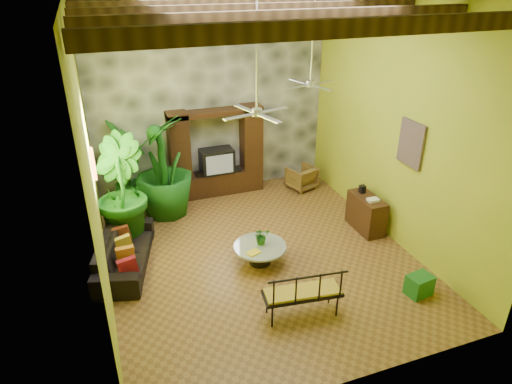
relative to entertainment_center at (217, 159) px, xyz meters
name	(u,v)px	position (x,y,z in m)	size (l,w,h in m)	color
ground	(259,255)	(0.00, -3.14, -0.97)	(7.00, 7.00, 0.00)	brown
back_wall	(210,97)	(0.00, 0.36, 1.53)	(6.00, 0.02, 5.00)	#A0B428
left_wall	(89,164)	(-3.00, -3.14, 1.53)	(0.02, 7.00, 5.00)	#A0B428
right_wall	(396,125)	(3.00, -3.14, 1.53)	(0.02, 7.00, 5.00)	#A0B428
stone_accent_wall	(211,97)	(0.00, 0.30, 1.53)	(5.98, 0.10, 4.98)	#3F4147
ceiling_beams	(260,10)	(0.00, -3.14, 3.81)	(5.95, 5.36, 0.22)	#382511
entertainment_center	(217,159)	(0.00, 0.00, 0.00)	(2.40, 0.55, 2.30)	black
ceiling_fan_front	(257,101)	(-0.20, -3.54, 2.44)	(1.28, 1.28, 1.86)	silver
ceiling_fan_back	(311,74)	(1.60, -1.94, 2.44)	(1.28, 1.28, 1.86)	silver
wall_art_mask	(93,164)	(-2.96, -2.14, 1.13)	(0.06, 0.32, 0.55)	orange
wall_art_painting	(411,144)	(2.96, -3.74, 1.33)	(0.06, 0.70, 0.90)	navy
sofa	(124,251)	(-2.65, -2.56, -0.63)	(2.28, 0.89, 0.66)	black
wicker_armchair	(301,178)	(2.20, -0.51, -0.65)	(0.66, 0.68, 0.62)	brown
tall_plant_a	(127,166)	(-2.25, -0.05, 0.16)	(1.18, 0.80, 2.25)	#195E18
tall_plant_b	(119,191)	(-2.55, -1.54, 0.22)	(1.30, 1.05, 2.37)	#1A651C
tall_plant_c	(163,167)	(-1.47, -0.67, 0.25)	(1.37, 1.37, 2.44)	#165717
coffee_table	(260,252)	(-0.08, -3.40, -0.71)	(1.06, 1.06, 0.40)	black
centerpiece_plant	(262,236)	(-0.02, -3.32, -0.39)	(0.31, 0.27, 0.35)	#1E5717
yellow_tray	(254,253)	(-0.29, -3.60, -0.55)	(0.25, 0.18, 0.03)	yellow
iron_bench	(305,292)	(0.05, -5.18, -0.42)	(1.39, 0.65, 0.57)	black
side_console	(366,213)	(2.65, -2.98, -0.56)	(0.46, 1.01, 0.81)	#371E11
green_bin	(419,285)	(2.31, -5.34, -0.77)	(0.45, 0.34, 0.39)	#1C6C29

